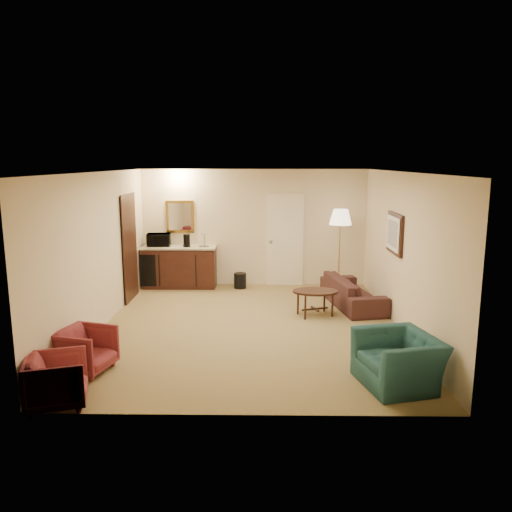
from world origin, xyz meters
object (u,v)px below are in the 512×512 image
(rose_chair_near, at_px, (86,348))
(floor_lamp, at_px, (340,251))
(sofa, at_px, (353,287))
(coffee_table, at_px, (315,303))
(teal_armchair, at_px, (399,352))
(rose_chair_far, at_px, (57,378))
(microwave, at_px, (159,238))
(coffee_maker, at_px, (187,241))
(waste_bin, at_px, (240,281))
(wetbar_cabinet, at_px, (180,267))

(rose_chair_near, height_order, floor_lamp, floor_lamp)
(sofa, bearing_deg, rose_chair_near, 117.00)
(sofa, bearing_deg, coffee_table, 118.59)
(rose_chair_near, relative_size, floor_lamp, 0.37)
(teal_armchair, relative_size, floor_lamp, 0.56)
(teal_armchair, relative_size, rose_chair_near, 1.51)
(rose_chair_far, bearing_deg, microwave, -17.49)
(floor_lamp, bearing_deg, microwave, 174.73)
(microwave, distance_m, coffee_maker, 0.64)
(sofa, relative_size, waste_bin, 5.61)
(wetbar_cabinet, xyz_separation_m, sofa, (3.60, -1.42, -0.09))
(rose_chair_far, height_order, microwave, microwave)
(sofa, distance_m, teal_armchair, 3.50)
(microwave, bearing_deg, teal_armchair, -56.38)
(wetbar_cabinet, xyz_separation_m, coffee_table, (2.81, -2.07, -0.22))
(wetbar_cabinet, relative_size, coffee_maker, 6.01)
(coffee_maker, bearing_deg, rose_chair_near, -115.29)
(rose_chair_far, relative_size, floor_lamp, 0.37)
(teal_armchair, height_order, rose_chair_near, teal_armchair)
(waste_bin, xyz_separation_m, microwave, (-1.80, 0.14, 0.92))
(rose_chair_far, height_order, coffee_table, rose_chair_far)
(microwave, relative_size, coffee_maker, 1.84)
(rose_chair_far, relative_size, microwave, 1.32)
(rose_chair_far, xyz_separation_m, floor_lamp, (3.99, 5.20, 0.56))
(coffee_table, bearing_deg, rose_chair_near, -142.85)
(wetbar_cabinet, bearing_deg, sofa, -21.53)
(wetbar_cabinet, xyz_separation_m, rose_chair_far, (-0.50, -5.52, -0.13))
(sofa, xyz_separation_m, rose_chair_far, (-4.10, -4.10, -0.04))
(teal_armchair, bearing_deg, rose_chair_far, -96.06)
(waste_bin, bearing_deg, wetbar_cabinet, 175.94)
(rose_chair_far, relative_size, coffee_table, 0.81)
(teal_armchair, relative_size, waste_bin, 2.95)
(wetbar_cabinet, distance_m, rose_chair_far, 5.54)
(sofa, height_order, coffee_table, sofa)
(sofa, bearing_deg, teal_armchair, 168.64)
(teal_armchair, bearing_deg, wetbar_cabinet, -158.68)
(microwave, bearing_deg, coffee_table, -38.18)
(waste_bin, bearing_deg, floor_lamp, -5.97)
(floor_lamp, bearing_deg, rose_chair_far, -127.51)
(rose_chair_near, distance_m, microwave, 4.68)
(rose_chair_far, height_order, floor_lamp, floor_lamp)
(floor_lamp, bearing_deg, sofa, -84.36)
(sofa, bearing_deg, floor_lamp, -4.90)
(wetbar_cabinet, distance_m, waste_bin, 1.38)
(wetbar_cabinet, bearing_deg, coffee_maker, -15.69)
(rose_chair_near, height_order, rose_chair_far, rose_chair_far)
(waste_bin, bearing_deg, coffee_table, -53.53)
(rose_chair_far, xyz_separation_m, coffee_maker, (0.68, 5.47, 0.72))
(teal_armchair, xyz_separation_m, waste_bin, (-2.20, 4.82, -0.27))
(rose_chair_far, height_order, waste_bin, rose_chair_far)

